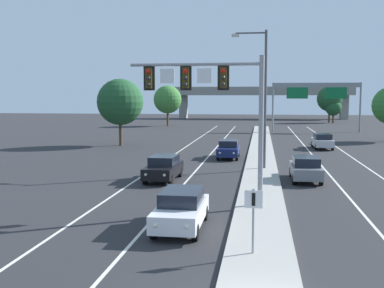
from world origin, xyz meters
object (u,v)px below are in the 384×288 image
car_oncoming_black (163,168)px  car_receding_silver (322,141)px  car_oncoming_navy (229,149)px  tree_far_right_c (330,99)px  overhead_signal_mast (214,95)px  street_lamp_median (262,91)px  tree_far_left_a (168,100)px  tree_far_right_a (333,108)px  tree_far_left_c (120,102)px  median_sign_post (253,211)px  car_receding_grey (306,168)px  car_oncoming_white (181,209)px  highway_sign_gantry (316,91)px

car_oncoming_black → car_receding_silver: 23.87m
car_oncoming_navy → car_oncoming_black: bearing=-106.3°
tree_far_right_c → car_receding_silver: bearing=-98.5°
overhead_signal_mast → street_lamp_median: (2.30, 11.98, 0.32)m
tree_far_left_a → tree_far_right_a: tree_far_left_a is taller
tree_far_left_c → tree_far_right_a: tree_far_left_c is taller
median_sign_post → car_receding_grey: bearing=78.5°
car_receding_silver → car_oncoming_black: bearing=-121.5°
median_sign_post → overhead_signal_mast: bearing=105.9°
overhead_signal_mast → tree_far_left_a: 63.25m
car_oncoming_navy → car_receding_grey: 11.85m
car_oncoming_white → car_oncoming_black: (-3.01, 10.80, 0.00)m
car_receding_grey → tree_far_right_a: size_ratio=0.94×
highway_sign_gantry → tree_far_right_a: bearing=76.0°
tree_far_right_a → tree_far_right_c: bearing=125.3°
street_lamp_median → tree_far_left_a: (-16.98, 49.54, -0.98)m
car_receding_grey → tree_far_right_c: size_ratio=0.60×
car_receding_silver → tree_far_right_c: 50.48m
tree_far_left_a → tree_far_right_a: (31.34, 14.37, -1.70)m
tree_far_left_a → tree_far_right_c: tree_far_right_c is taller
overhead_signal_mast → tree_far_left_c: size_ratio=0.98×
car_oncoming_black → car_receding_silver: same height
car_receding_silver → highway_sign_gantry: 24.81m
car_oncoming_navy → tree_far_left_a: (-14.13, 43.25, 4.00)m
car_oncoming_white → car_oncoming_navy: same height
tree_far_right_c → median_sign_post: bearing=-99.4°
overhead_signal_mast → tree_far_right_c: 78.47m
car_oncoming_black → tree_far_right_c: size_ratio=0.60×
overhead_signal_mast → tree_far_left_a: bearing=103.4°
tree_far_right_c → car_oncoming_navy: bearing=-105.8°
street_lamp_median → tree_far_left_a: 52.38m
street_lamp_median → car_oncoming_navy: (-2.85, 6.29, -4.97)m
car_receding_grey → tree_far_right_a: tree_far_right_a is taller
car_receding_grey → tree_far_right_c: 69.93m
overhead_signal_mast → car_receding_silver: bearing=72.5°
tree_far_left_c → street_lamp_median: bearing=-44.5°
car_oncoming_navy → highway_sign_gantry: highway_sign_gantry is taller
tree_far_left_c → car_oncoming_navy: bearing=-35.2°
car_oncoming_white → tree_far_right_a: bearing=77.6°
car_oncoming_white → tree_far_left_a: size_ratio=0.61×
tree_far_right_a → car_receding_silver: bearing=-99.5°
tree_far_right_a → tree_far_left_a: bearing=-155.4°
tree_far_right_a → median_sign_post: bearing=-100.0°
median_sign_post → car_receding_grey: median_sign_post is taller
tree_far_left_a → tree_far_right_c: (30.67, 15.31, 0.05)m
median_sign_post → car_receding_grey: 15.39m
street_lamp_median → tree_far_right_a: bearing=77.3°
highway_sign_gantry → tree_far_left_c: size_ratio=1.81×
highway_sign_gantry → tree_far_right_c: highway_sign_gantry is taller
overhead_signal_mast → car_oncoming_navy: size_ratio=1.61×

